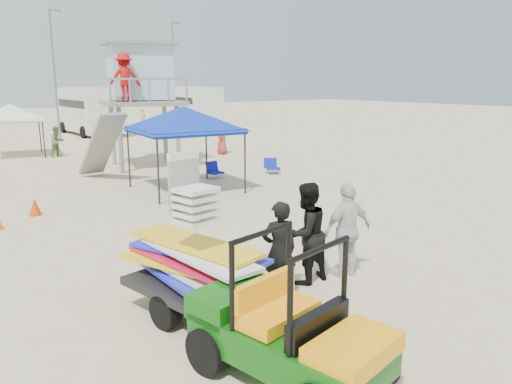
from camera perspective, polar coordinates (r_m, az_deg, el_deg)
ground at (r=9.10m, az=9.07°, el=-11.77°), size 140.00×140.00×0.00m
utility_cart at (r=6.33m, az=3.81°, el=-14.30°), size 1.65×2.64×1.87m
surf_trailer at (r=8.05m, az=-7.15°, el=-7.63°), size 1.80×2.78×2.35m
man_left at (r=8.66m, az=2.66°, el=-6.67°), size 0.74×0.61×1.74m
man_mid at (r=9.35m, az=5.72°, el=-4.70°), size 0.97×0.78×1.92m
man_right at (r=9.77m, az=10.40°, el=-4.30°), size 1.13×0.58×1.85m
lifeguard_tower at (r=22.46m, az=-13.34°, el=12.67°), size 3.96×3.96×5.23m
canopy_blue at (r=17.22m, az=-8.28°, el=9.20°), size 3.53×3.53×3.30m
canopy_white_c at (r=27.82m, az=-26.29°, el=8.77°), size 3.24×3.24×3.05m
cone_far at (r=15.46m, az=-23.96°, el=-1.53°), size 0.34×0.34×0.50m
beach_chair_b at (r=19.68m, az=-4.85°, el=2.54°), size 0.58×0.62×0.64m
beach_chair_c at (r=20.54m, az=1.80°, el=3.00°), size 0.72×0.81×0.64m
rv_mid_right at (r=37.71m, az=-18.53°, el=9.00°), size 2.64×7.00×3.25m
rv_far_right at (r=42.77m, az=-7.56°, el=9.88°), size 2.64×6.60×3.25m
light_pole_left at (r=33.92m, az=-22.01°, el=12.14°), size 0.14×0.14×8.00m
light_pole_right at (r=38.66m, az=-9.37°, el=12.81°), size 0.14×0.14×8.00m
distant_beachgoers at (r=26.54m, az=-24.49°, el=5.21°), size 19.98×15.29×1.75m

